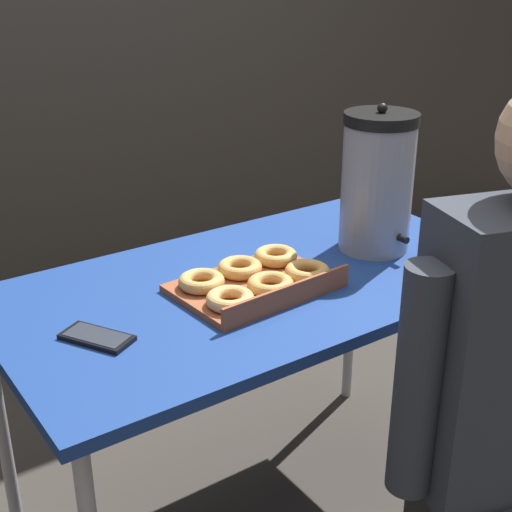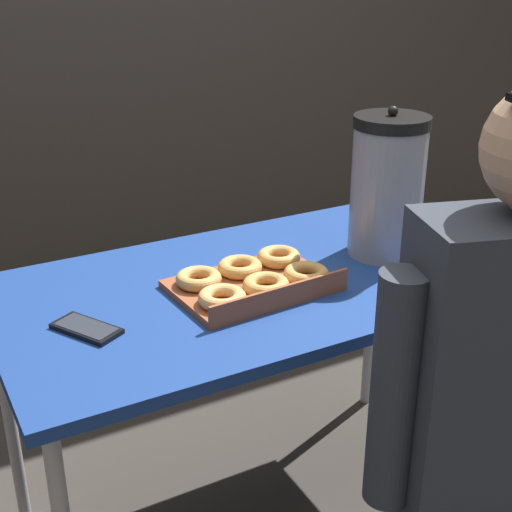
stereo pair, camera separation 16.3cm
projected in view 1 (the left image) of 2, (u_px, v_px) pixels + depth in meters
ground_plane at (260, 512)px, 1.94m from camera, size 12.00×12.00×0.00m
folding_table at (260, 298)px, 1.68m from camera, size 1.22×0.66×0.70m
donut_box at (256, 280)px, 1.60m from camera, size 0.37×0.27×0.05m
coffee_urn at (377, 182)px, 1.76m from camera, size 0.18×0.21×0.37m
cell_phone at (97, 337)px, 1.40m from camera, size 0.13×0.16×0.01m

